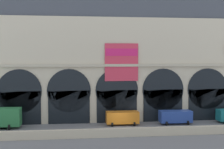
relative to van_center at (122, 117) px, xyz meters
name	(u,v)px	position (x,y,z in m)	size (l,w,h in m)	color
ground_plane	(121,129)	(-0.60, -2.77, -1.25)	(200.00, 200.00, 0.00)	slate
quay_parapet_wall	(126,132)	(-0.60, -7.12, -0.66)	(90.00, 0.70, 1.17)	beige
station_building	(115,60)	(-0.57, 4.66, 9.21)	(48.96, 5.27, 21.53)	beige
van_center	(122,117)	(0.00, 0.00, 0.00)	(5.20, 2.48, 2.20)	orange
van_mideast	(175,116)	(8.70, -0.23, 0.00)	(5.20, 2.48, 2.20)	#28479E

